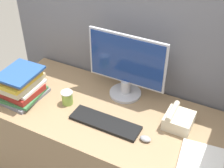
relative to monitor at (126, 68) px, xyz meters
name	(u,v)px	position (x,y,z in m)	size (l,w,h in m)	color
cubicle_panel_rear	(134,83)	(-0.01, 0.17, -0.23)	(2.01, 0.04, 1.53)	slate
desk	(109,153)	(-0.01, -0.23, -0.61)	(1.61, 0.72, 0.78)	#937551
monitor	(126,68)	(0.00, 0.00, 0.00)	(0.55, 0.22, 0.46)	#B7B7BC
keyboard	(105,123)	(0.02, -0.33, -0.21)	(0.46, 0.13, 0.02)	black
mouse	(145,139)	(0.30, -0.35, -0.21)	(0.07, 0.05, 0.03)	gray
coffee_cup	(67,98)	(-0.30, -0.27, -0.17)	(0.08, 0.08, 0.10)	#8CB247
book_stack	(22,85)	(-0.61, -0.36, -0.12)	(0.26, 0.31, 0.21)	slate
desk_telephone	(178,120)	(0.42, -0.14, -0.17)	(0.17, 0.18, 0.12)	beige
paper_pile	(201,163)	(0.63, -0.37, -0.21)	(0.27, 0.30, 0.02)	white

